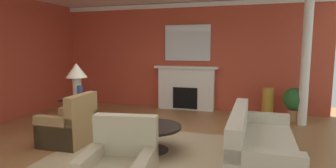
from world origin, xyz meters
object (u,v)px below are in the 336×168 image
coffee_table (152,132)px  potted_plant (295,102)px  mantel_mirror (187,43)px  vase_on_side_table (80,93)px  vase_tall_corner (268,103)px  side_table (78,112)px  sofa (259,148)px  armchair_near_window (69,128)px  fireplace (186,89)px  table_lamp (77,74)px

coffee_table → potted_plant: (2.61, 2.77, 0.16)m
mantel_mirror → vase_on_side_table: 3.49m
vase_tall_corner → vase_on_side_table: bearing=-146.6°
side_table → potted_plant: 5.00m
side_table → potted_plant: bearing=24.8°
vase_tall_corner → potted_plant: 0.67m
sofa → side_table: size_ratio=3.02×
armchair_near_window → side_table: bearing=113.8°
coffee_table → side_table: (-1.92, 0.67, 0.06)m
armchair_near_window → side_table: (-0.35, 0.79, 0.09)m
armchair_near_window → vase_on_side_table: size_ratio=3.16×
fireplace → potted_plant: size_ratio=2.16×
vase_on_side_table → side_table: bearing=141.3°
fireplace → potted_plant: (2.80, -0.58, -0.10)m
mantel_mirror → sofa: size_ratio=0.62×
fireplace → table_lamp: table_lamp is taller
fireplace → coffee_table: size_ratio=1.80×
side_table → table_lamp: bearing=153.4°
mantel_mirror → sofa: bearing=-62.2°
table_lamp → vase_tall_corner: 4.68m
mantel_mirror → sofa: (1.92, -3.65, -1.60)m
potted_plant → armchair_near_window: bearing=-145.5°
coffee_table → side_table: side_table is taller
armchair_near_window → vase_tall_corner: size_ratio=1.25×
potted_plant → mantel_mirror: bearing=165.9°
mantel_mirror → side_table: 3.62m
mantel_mirror → vase_on_side_table: (-1.59, -2.92, -1.05)m
coffee_table → table_lamp: table_lamp is taller
coffee_table → vase_tall_corner: bearing=56.6°
fireplace → vase_tall_corner: bearing=-7.8°
armchair_near_window → sofa: bearing=-1.1°
armchair_near_window → table_lamp: (-0.35, 0.79, 0.92)m
sofa → vase_tall_corner: sofa is taller
vase_tall_corner → potted_plant: size_ratio=0.91×
fireplace → table_lamp: bearing=-123.0°
table_lamp → vase_on_side_table: (0.15, -0.12, -0.37)m
sofa → vase_tall_corner: 3.24m
table_lamp → vase_tall_corner: size_ratio=0.99×
armchair_near_window → vase_on_side_table: bearing=106.5°
side_table → vase_on_side_table: bearing=-38.7°
fireplace → mantel_mirror: size_ratio=1.37×
fireplace → sofa: fireplace is taller
fireplace → armchair_near_window: size_ratio=1.89×
vase_tall_corner → side_table: bearing=-148.8°
vase_tall_corner → table_lamp: bearing=-148.8°
sofa → potted_plant: (0.88, 2.95, 0.19)m
coffee_table → side_table: size_ratio=1.43×
fireplace → vase_on_side_table: (-1.59, -2.80, 0.26)m
side_table → table_lamp: table_lamp is taller
armchair_near_window → table_lamp: size_ratio=1.27×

